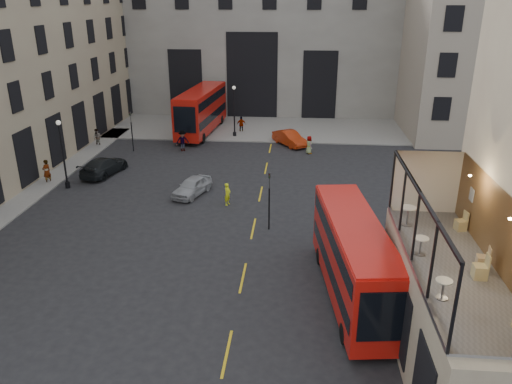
# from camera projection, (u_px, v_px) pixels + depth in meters

# --- Properties ---
(ground) EXTENTS (140.00, 140.00, 0.00)m
(ground) POSITION_uv_depth(u_px,v_px,m) (275.00, 356.00, 20.60)
(ground) COLOR black
(ground) RESTS_ON ground
(host_frontage) EXTENTS (3.00, 11.00, 4.50)m
(host_frontage) POSITION_uv_depth(u_px,v_px,m) (444.00, 319.00, 19.25)
(host_frontage) COLOR tan
(host_frontage) RESTS_ON ground
(cafe_floor) EXTENTS (3.00, 10.00, 0.10)m
(cafe_floor) POSITION_uv_depth(u_px,v_px,m) (452.00, 267.00, 18.41)
(cafe_floor) COLOR slate
(cafe_floor) RESTS_ON host_frontage
(gateway) EXTENTS (35.00, 10.60, 18.00)m
(gateway) POSITION_uv_depth(u_px,v_px,m) (256.00, 34.00, 62.03)
(gateway) COLOR gray
(gateway) RESTS_ON ground
(building_right) EXTENTS (16.60, 18.60, 20.00)m
(building_right) POSITION_uv_depth(u_px,v_px,m) (486.00, 31.00, 52.21)
(building_right) COLOR gray
(building_right) RESTS_ON ground
(pavement_far) EXTENTS (40.00, 12.00, 0.12)m
(pavement_far) POSITION_uv_depth(u_px,v_px,m) (239.00, 127.00, 56.28)
(pavement_far) COLOR slate
(pavement_far) RESTS_ON ground
(traffic_light_near) EXTENTS (0.16, 0.20, 3.80)m
(traffic_light_near) POSITION_uv_depth(u_px,v_px,m) (269.00, 194.00, 30.91)
(traffic_light_near) COLOR black
(traffic_light_near) RESTS_ON ground
(traffic_light_far) EXTENTS (0.16, 0.20, 3.80)m
(traffic_light_far) POSITION_uv_depth(u_px,v_px,m) (131.00, 126.00, 46.87)
(traffic_light_far) COLOR black
(traffic_light_far) RESTS_ON ground
(street_lamp_a) EXTENTS (0.36, 0.36, 5.33)m
(street_lamp_a) POSITION_uv_depth(u_px,v_px,m) (64.00, 158.00, 37.77)
(street_lamp_a) COLOR black
(street_lamp_a) RESTS_ON ground
(street_lamp_b) EXTENTS (0.36, 0.36, 5.33)m
(street_lamp_b) POSITION_uv_depth(u_px,v_px,m) (234.00, 114.00, 51.71)
(street_lamp_b) COLOR black
(street_lamp_b) RESTS_ON ground
(bus_near) EXTENTS (3.52, 10.34, 4.04)m
(bus_near) POSITION_uv_depth(u_px,v_px,m) (353.00, 256.00, 23.90)
(bus_near) COLOR red
(bus_near) RESTS_ON ground
(bus_far) EXTENTS (3.65, 11.85, 4.66)m
(bus_far) POSITION_uv_depth(u_px,v_px,m) (201.00, 109.00, 53.31)
(bus_far) COLOR #AF130C
(bus_far) RESTS_ON ground
(car_a) EXTENTS (2.80, 4.23, 1.34)m
(car_a) POSITION_uv_depth(u_px,v_px,m) (192.00, 186.00, 37.05)
(car_a) COLOR #94969B
(car_a) RESTS_ON ground
(car_b) EXTENTS (3.74, 4.42, 1.43)m
(car_b) POSITION_uv_depth(u_px,v_px,m) (290.00, 138.00, 49.38)
(car_b) COLOR #A4280A
(car_b) RESTS_ON ground
(car_c) EXTENTS (3.06, 5.29, 1.44)m
(car_c) POSITION_uv_depth(u_px,v_px,m) (104.00, 166.00, 41.30)
(car_c) COLOR black
(car_c) RESTS_ON ground
(bicycle) EXTENTS (1.75, 1.17, 0.87)m
(bicycle) POSITION_uv_depth(u_px,v_px,m) (194.00, 182.00, 38.63)
(bicycle) COLOR gray
(bicycle) RESTS_ON ground
(cyclist) EXTENTS (0.58, 0.69, 1.62)m
(cyclist) POSITION_uv_depth(u_px,v_px,m) (227.00, 194.00, 35.24)
(cyclist) COLOR yellow
(cyclist) RESTS_ON ground
(pedestrian_a) EXTENTS (0.97, 0.83, 1.74)m
(pedestrian_a) POSITION_uv_depth(u_px,v_px,m) (97.00, 138.00, 48.98)
(pedestrian_a) COLOR gray
(pedestrian_a) RESTS_ON ground
(pedestrian_b) EXTENTS (1.47, 1.24, 1.98)m
(pedestrian_b) POSITION_uv_depth(u_px,v_px,m) (183.00, 141.00, 47.48)
(pedestrian_b) COLOR gray
(pedestrian_b) RESTS_ON ground
(pedestrian_c) EXTENTS (1.08, 0.60, 1.74)m
(pedestrian_c) POSITION_uv_depth(u_px,v_px,m) (241.00, 124.00, 53.99)
(pedestrian_c) COLOR gray
(pedestrian_c) RESTS_ON ground
(pedestrian_d) EXTENTS (0.84, 0.98, 1.69)m
(pedestrian_d) POSITION_uv_depth(u_px,v_px,m) (309.00, 145.00, 46.74)
(pedestrian_d) COLOR gray
(pedestrian_d) RESTS_ON ground
(pedestrian_e) EXTENTS (0.71, 0.83, 1.94)m
(pedestrian_e) POSITION_uv_depth(u_px,v_px,m) (47.00, 172.00, 39.27)
(pedestrian_e) COLOR gray
(pedestrian_e) RESTS_ON ground
(cafe_table_near) EXTENTS (0.55, 0.55, 0.69)m
(cafe_table_near) POSITION_uv_depth(u_px,v_px,m) (443.00, 286.00, 16.26)
(cafe_table_near) COLOR silver
(cafe_table_near) RESTS_ON cafe_floor
(cafe_table_mid) EXTENTS (0.57, 0.57, 0.71)m
(cafe_table_mid) POSITION_uv_depth(u_px,v_px,m) (421.00, 243.00, 19.04)
(cafe_table_mid) COLOR white
(cafe_table_mid) RESTS_ON cafe_floor
(cafe_table_far) EXTENTS (0.67, 0.67, 0.83)m
(cafe_table_far) POSITION_uv_depth(u_px,v_px,m) (408.00, 213.00, 21.48)
(cafe_table_far) COLOR white
(cafe_table_far) RESTS_ON cafe_floor
(cafe_chair_b) EXTENTS (0.48, 0.48, 0.93)m
(cafe_chair_b) POSITION_uv_depth(u_px,v_px,m) (480.00, 271.00, 17.50)
(cafe_chair_b) COLOR tan
(cafe_chair_b) RESTS_ON cafe_floor
(cafe_chair_c) EXTENTS (0.47, 0.47, 0.83)m
(cafe_chair_c) POSITION_uv_depth(u_px,v_px,m) (483.00, 261.00, 18.21)
(cafe_chair_c) COLOR tan
(cafe_chair_c) RESTS_ON cafe_floor
(cafe_chair_d) EXTENTS (0.50, 0.50, 0.84)m
(cafe_chair_d) POSITION_uv_depth(u_px,v_px,m) (461.00, 224.00, 21.11)
(cafe_chair_d) COLOR tan
(cafe_chair_d) RESTS_ON cafe_floor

